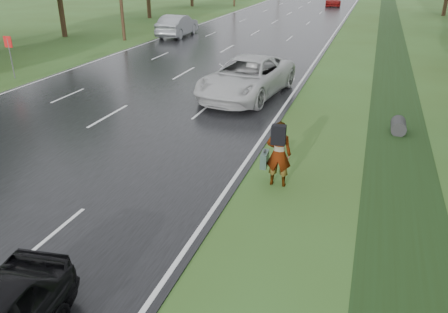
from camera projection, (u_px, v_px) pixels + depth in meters
road at (284, 17)px, 50.29m from camera, size 14.00×180.00×0.04m
edge_stripe_east at (344, 19)px, 48.31m from camera, size 0.12×180.00×0.01m
edge_stripe_west at (229, 14)px, 52.24m from camera, size 0.12×180.00×0.01m
center_line at (284, 16)px, 50.28m from camera, size 0.12×180.00×0.01m
drainage_ditch at (394, 78)px, 24.24m from camera, size 2.20×120.00×0.56m
road_sign at (9, 49)px, 23.61m from camera, size 0.50×0.06×2.30m
pedestrian at (278, 153)px, 12.43m from camera, size 0.91×0.78×1.97m
white_pickup at (247, 77)px, 20.70m from camera, size 3.85×6.85×1.81m
silver_sedan at (177, 25)px, 36.98m from camera, size 2.13×5.49×1.78m
far_car_red at (333, 0)px, 61.35m from camera, size 2.60×5.28×1.48m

